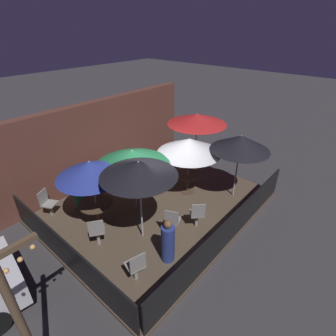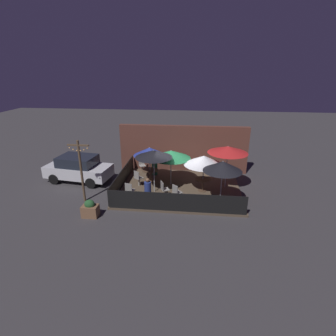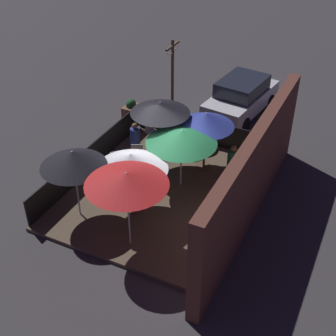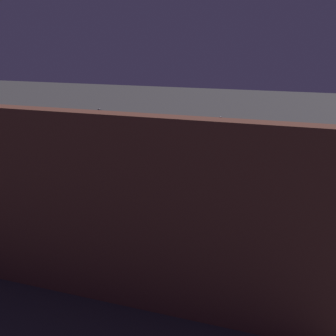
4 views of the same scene
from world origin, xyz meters
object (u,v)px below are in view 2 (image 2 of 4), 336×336
Objects in this scene: patio_umbrella_1 at (204,160)px; patio_chair_1 at (130,190)px; patio_chair_4 at (138,178)px; patron_1 at (148,191)px; patio_umbrella_5 at (228,150)px; light_post at (81,168)px; patio_chair_2 at (177,192)px; patio_chair_3 at (164,189)px; dining_table_0 at (150,172)px; patio_umbrella_3 at (171,154)px; parked_car_0 at (78,168)px; patio_umbrella_0 at (150,151)px; patio_umbrella_2 at (223,166)px; patio_chair_0 at (142,165)px; planter_box at (90,209)px; patio_umbrella_4 at (154,154)px; patron_0 at (155,167)px; dining_table_1 at (203,181)px.

patio_chair_1 is at bearing -160.00° from patio_umbrella_1.
patron_1 is at bearing -117.91° from patio_chair_4.
patio_umbrella_5 is 7.89m from light_post.
patio_chair_1 and patio_chair_2 have the same top height.
patio_umbrella_5 is 4.15m from patio_chair_3.
patio_chair_1 reaches higher than dining_table_0.
patio_umbrella_3 reaches higher than patio_chair_1.
patio_chair_4 is (-2.37, 1.61, 0.02)m from patio_chair_2.
patio_umbrella_1 is 7.71m from parked_car_0.
patron_1 is at bearing -82.81° from patio_umbrella_0.
patio_umbrella_0 is 3.32m from patio_umbrella_1.
patio_umbrella_3 is 2.34m from patio_chair_4.
patio_umbrella_1 is 2.19× the size of dining_table_0.
patio_umbrella_2 reaches higher than patio_umbrella_3.
parked_car_0 is (-4.43, -0.18, -1.16)m from patio_umbrella_0.
patio_chair_0 is 5.79m from planter_box.
patio_umbrella_4 reaches higher than patio_chair_2.
patio_chair_3 is at bearing -43.84° from patio_umbrella_4.
patio_umbrella_5 reaches higher than patio_chair_3.
patio_chair_1 is at bearing 6.46° from light_post.
patio_chair_1 is 4.39m from parked_car_0.
patio_umbrella_0 is at bearing 62.57° from planter_box.
patio_chair_4 is (-1.05, 0.64, -1.70)m from patio_umbrella_4.
patio_umbrella_0 is at bearing 41.41° from light_post.
patio_chair_1 is 0.22× the size of parked_car_0.
patio_umbrella_0 is at bearing 92.31° from patio_chair_3.
patron_1 reaches higher than patio_chair_1.
patio_umbrella_0 is 2.71m from patio_chair_3.
patio_chair_4 is (-3.72, 0.23, -1.29)m from patio_umbrella_1.
patron_0 is (0.77, 3.49, 0.03)m from patio_chair_1.
light_post is (-3.06, -2.70, -0.13)m from patio_umbrella_0.
patio_umbrella_4 reaches higher than patio_chair_0.
patio_umbrella_2 is 6.38m from patio_chair_0.
patron_1 is (-4.15, -2.15, -1.69)m from patio_umbrella_5.
patio_umbrella_5 reaches higher than dining_table_1.
light_post reaches higher than planter_box.
patio_chair_0 is 2.28m from patio_chair_4.
patio_chair_4 is 0.29× the size of light_post.
patio_chair_1 is 1.02× the size of patio_chair_3.
patio_umbrella_2 is 2.53× the size of patio_chair_3.
patio_chair_1 is at bearing -23.23° from parked_car_0.
dining_table_0 is 3.01m from patio_chair_2.
planter_box is at bearing -173.21° from patio_chair_3.
dining_table_1 is at bearing -21.80° from patio_umbrella_3.
parked_car_0 is at bearing 114.93° from patio_chair_2.
patio_umbrella_3 is 1.84m from dining_table_0.
patio_chair_3 is at bearing 13.15° from patron_0.
patio_chair_1 is (-3.82, -1.39, -1.31)m from patio_umbrella_1.
planter_box is (-2.16, -4.16, -1.63)m from patio_umbrella_0.
patio_umbrella_1 is at bearing -54.72° from patio_chair_1.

